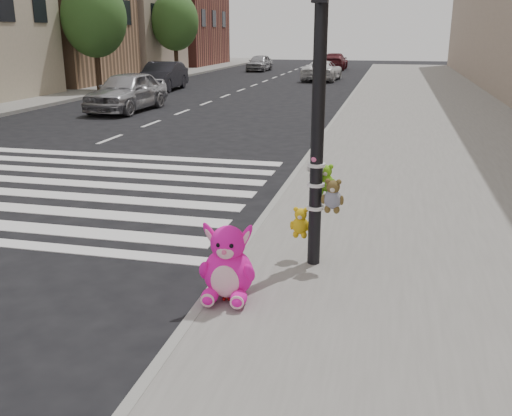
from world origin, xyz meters
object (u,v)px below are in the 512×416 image
(signal_pole, at_px, (319,141))
(pink_bunny, at_px, (228,267))
(car_dark_far, at_px, (163,76))
(car_white_near, at_px, (322,71))
(red_teddy, at_px, (226,292))
(car_silver_far, at_px, (127,91))

(signal_pole, height_order, pink_bunny, signal_pole)
(car_dark_far, xyz_separation_m, car_white_near, (7.47, 8.35, -0.12))
(signal_pole, distance_m, car_dark_far, 24.73)
(car_white_near, bearing_deg, red_teddy, 97.98)
(pink_bunny, height_order, car_dark_far, car_dark_far)
(red_teddy, height_order, car_silver_far, car_silver_far)
(red_teddy, relative_size, car_white_near, 0.04)
(signal_pole, relative_size, car_white_near, 0.89)
(signal_pole, xyz_separation_m, car_white_near, (-3.65, 30.42, -1.11))
(signal_pole, xyz_separation_m, car_dark_far, (-11.12, 22.07, -1.00))
(car_dark_far, bearing_deg, car_silver_far, -81.58)
(car_dark_far, bearing_deg, red_teddy, -70.38)
(signal_pole, relative_size, car_silver_far, 0.89)
(pink_bunny, height_order, car_white_near, car_white_near)
(car_silver_far, bearing_deg, car_dark_far, 104.54)
(car_white_near, bearing_deg, pink_bunny, 98.00)
(pink_bunny, xyz_separation_m, car_silver_far, (-8.52, 15.30, 0.26))
(pink_bunny, distance_m, car_silver_far, 17.51)
(signal_pole, relative_size, pink_bunny, 4.48)
(signal_pole, bearing_deg, pink_bunny, -123.14)
(car_white_near, bearing_deg, car_dark_far, 51.09)
(signal_pole, distance_m, car_silver_far, 16.90)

